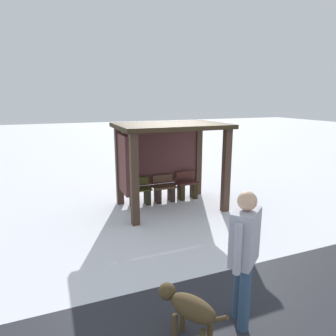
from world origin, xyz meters
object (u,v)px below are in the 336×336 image
at_px(bus_shelter, 164,146).
at_px(person_walking, 244,248).
at_px(bench_center_inside, 164,191).
at_px(dog, 188,308).
at_px(bench_right_inside, 187,188).
at_px(bench_left_inside, 140,194).

xyz_separation_m(bus_shelter, person_walking, (-0.68, -4.46, -0.56)).
xyz_separation_m(bus_shelter, bench_center_inside, (0.10, 0.28, -1.31)).
bearing_deg(person_walking, dog, -179.59).
relative_size(bench_right_inside, dog, 0.93).
bearing_deg(dog, bench_center_inside, 72.21).
bearing_deg(bus_shelter, bench_right_inside, 18.75).
height_order(bus_shelter, dog, bus_shelter).
relative_size(bench_left_inside, bench_center_inside, 0.99).
relative_size(bus_shelter, dog, 3.27).
bearing_deg(bench_left_inside, person_walking, -90.87).
bearing_deg(bench_center_inside, bench_right_inside, -0.08).
bearing_deg(person_walking, bus_shelter, 81.38).
height_order(bus_shelter, person_walking, bus_shelter).
bearing_deg(bus_shelter, person_walking, -98.62).
height_order(bus_shelter, bench_right_inside, bus_shelter).
bearing_deg(bench_right_inside, bench_left_inside, 179.93).
relative_size(bench_left_inside, dog, 0.88).
height_order(bench_right_inside, person_walking, person_walking).
height_order(bench_left_inside, person_walking, person_walking).
height_order(bench_left_inside, dog, bench_left_inside).
relative_size(bus_shelter, bench_center_inside, 3.71).
height_order(bench_left_inside, bench_center_inside, bench_center_inside).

